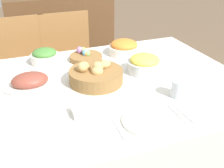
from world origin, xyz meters
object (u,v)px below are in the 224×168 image
object	(u,v)px
carrot_bowl	(124,48)
fork	(118,129)
dinner_plate	(149,121)
butter_dish	(86,110)
chair_far_center	(70,65)
pineapple_bowl	(144,64)
ham_platter	(30,81)
bread_basket	(95,75)
spoon	(183,113)
chair_far_left	(26,72)
green_salad_bowl	(45,56)
knife	(177,114)
drinking_cup	(179,89)
sideboard	(61,38)
egg_basket	(86,56)

from	to	relation	value
carrot_bowl	fork	distance (m)	0.87
dinner_plate	butter_dish	distance (m)	0.29
chair_far_center	pineapple_bowl	xyz separation A→B (m)	(0.27, -0.83, 0.31)
ham_platter	butter_dish	world-z (taller)	ham_platter
chair_far_center	pineapple_bowl	world-z (taller)	chair_far_center
chair_far_center	ham_platter	world-z (taller)	chair_far_center
chair_far_center	dinner_plate	size ratio (longest dim) A/B	3.81
bread_basket	spoon	bearing A→B (deg)	-58.18
chair_far_left	green_salad_bowl	xyz separation A→B (m)	(0.11, -0.48, 0.30)
bread_basket	ham_platter	xyz separation A→B (m)	(-0.35, 0.10, -0.02)
fork	knife	world-z (taller)	same
chair_far_left	drinking_cup	xyz separation A→B (m)	(0.68, -1.16, 0.30)
ham_platter	chair_far_center	bearing A→B (deg)	62.64
spoon	chair_far_left	bearing A→B (deg)	112.47
chair_far_left	bread_basket	distance (m)	0.97
chair_far_left	drinking_cup	size ratio (longest dim) A/B	10.52
pineapple_bowl	dinner_plate	world-z (taller)	pineapple_bowl
chair_far_left	pineapple_bowl	distance (m)	1.10
knife	drinking_cup	bearing A→B (deg)	58.37
pineapple_bowl	knife	size ratio (longest dim) A/B	1.23
spoon	butter_dish	xyz separation A→B (m)	(-0.42, 0.17, 0.01)
sideboard	bread_basket	distance (m)	1.76
dinner_plate	knife	distance (m)	0.15
ham_platter	green_salad_bowl	size ratio (longest dim) A/B	1.72
chair_far_center	fork	bearing A→B (deg)	-93.26
chair_far_left	bread_basket	world-z (taller)	chair_far_left
fork	drinking_cup	bearing A→B (deg)	22.65
carrot_bowl	knife	distance (m)	0.80
carrot_bowl	butter_dish	bearing A→B (deg)	-126.56
pineapple_bowl	butter_dish	bearing A→B (deg)	-146.00
sideboard	fork	bearing A→B (deg)	-95.19
egg_basket	green_salad_bowl	world-z (taller)	green_salad_bowl
fork	butter_dish	bearing A→B (deg)	121.80
egg_basket	drinking_cup	xyz separation A→B (m)	(0.31, -0.64, 0.02)
ham_platter	knife	size ratio (longest dim) A/B	1.82
bread_basket	egg_basket	world-z (taller)	bread_basket
sideboard	pineapple_bowl	distance (m)	1.74
dinner_plate	drinking_cup	distance (m)	0.29
chair_far_left	sideboard	distance (m)	0.99
knife	fork	bearing A→B (deg)	-177.57
bread_basket	chair_far_center	bearing A→B (deg)	86.90
ham_platter	carrot_bowl	bearing A→B (deg)	19.97
sideboard	egg_basket	xyz separation A→B (m)	(-0.11, -1.39, 0.31)
bread_basket	drinking_cup	size ratio (longest dim) A/B	3.38
bread_basket	butter_dish	distance (m)	0.32
drinking_cup	butter_dish	distance (m)	0.49
green_salad_bowl	butter_dish	xyz separation A→B (m)	(0.08, -0.66, -0.03)
bread_basket	dinner_plate	world-z (taller)	bread_basket
ham_platter	drinking_cup	world-z (taller)	drinking_cup
pineapple_bowl	butter_dish	world-z (taller)	pineapple_bowl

